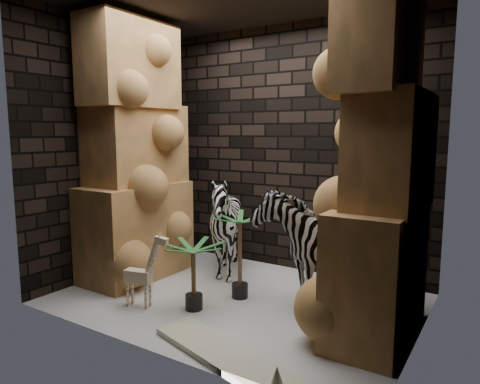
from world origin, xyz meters
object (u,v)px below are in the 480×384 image
Objects in this scene: giraffe_toy at (138,268)px; palm_back at (194,276)px; zebra_left at (225,231)px; surfboard at (228,357)px; zebra_right at (314,231)px; palm_front at (240,256)px.

giraffe_toy is 0.56m from palm_back.
surfboard is at bearing -41.77° from zebra_left.
surfboard is at bearing -37.03° from palm_back.
giraffe_toy is 1.16× the size of palm_back.
zebra_left is 1.79× the size of palm_back.
palm_back is at bearing -124.67° from zebra_right.
zebra_right reaches higher than palm_back.
zebra_right reaches higher than zebra_left.
palm_back is (-0.21, -0.50, -0.11)m from palm_front.
zebra_right is 1.14m from zebra_left.
zebra_right is 1.31m from palm_back.
zebra_left is 1.03m from palm_back.
zebra_left is at bearing 66.75° from giraffe_toy.
zebra_right is 1.79× the size of giraffe_toy.
zebra_right is at bearing 35.78° from palm_front.
zebra_left is at bearing 136.81° from palm_front.
palm_back is 1.06m from surfboard.
zebra_left is 0.83× the size of surfboard.
zebra_left is 1.54× the size of giraffe_toy.
palm_front is (0.50, -0.47, -0.10)m from zebra_left.
zebra_right is at bearing 48.51° from palm_back.
palm_front is at bearing -137.40° from zebra_right.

